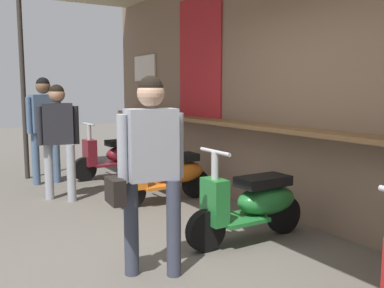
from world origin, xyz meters
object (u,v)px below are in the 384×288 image
(shopper_with_handbag, at_px, (150,157))
(shopper_passing, at_px, (44,118))
(shopper_browsing, at_px, (58,131))
(scooter_green, at_px, (254,203))
(scooter_maroon, at_px, (116,155))
(scooter_orange, at_px, (170,174))

(shopper_with_handbag, height_order, shopper_passing, shopper_passing)
(shopper_with_handbag, distance_m, shopper_browsing, 2.83)
(scooter_green, bearing_deg, scooter_maroon, -89.75)
(shopper_with_handbag, bearing_deg, scooter_green, 104.07)
(scooter_maroon, xyz_separation_m, shopper_with_handbag, (3.89, -1.26, 0.61))
(scooter_maroon, xyz_separation_m, shopper_browsing, (1.06, -1.25, 0.58))
(shopper_passing, bearing_deg, scooter_maroon, -107.25)
(scooter_orange, bearing_deg, shopper_browsing, -35.03)
(shopper_with_handbag, xyz_separation_m, shopper_browsing, (-2.83, 0.01, -0.02))
(scooter_orange, height_order, shopper_passing, shopper_passing)
(shopper_passing, bearing_deg, scooter_orange, -162.26)
(scooter_orange, bearing_deg, scooter_green, 89.72)
(shopper_with_handbag, bearing_deg, scooter_orange, 152.31)
(shopper_with_handbag, bearing_deg, scooter_maroon, 167.13)
(scooter_maroon, height_order, scooter_orange, same)
(scooter_green, relative_size, shopper_passing, 0.82)
(scooter_orange, relative_size, shopper_with_handbag, 0.85)
(scooter_green, distance_m, shopper_passing, 4.03)
(scooter_green, bearing_deg, scooter_orange, -89.75)
(shopper_with_handbag, distance_m, shopper_passing, 4.00)
(scooter_maroon, bearing_deg, scooter_orange, 87.26)
(scooter_orange, distance_m, shopper_browsing, 1.63)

